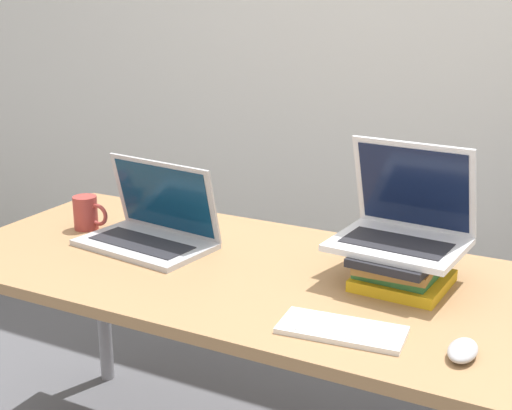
% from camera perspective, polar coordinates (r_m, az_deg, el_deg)
% --- Properties ---
extents(wall_back, '(8.00, 0.05, 2.70)m').
position_cam_1_polar(wall_back, '(3.13, 12.23, 15.21)').
color(wall_back, silver).
rests_on(wall_back, ground_plane).
extents(desk, '(1.65, 0.76, 0.71)m').
position_cam_1_polar(desk, '(1.94, -1.10, -6.90)').
color(desk, '#9E754C').
rests_on(desk, ground_plane).
extents(laptop_left, '(0.41, 0.28, 0.24)m').
position_cam_1_polar(laptop_left, '(2.08, -8.38, -1.85)').
color(laptop_left, '#B2B2B7').
rests_on(laptop_left, desk).
extents(book_stack, '(0.23, 0.30, 0.09)m').
position_cam_1_polar(book_stack, '(1.82, 11.61, -4.84)').
color(book_stack, gold).
rests_on(book_stack, desk).
extents(laptop_on_books, '(0.33, 0.28, 0.26)m').
position_cam_1_polar(laptop_on_books, '(1.82, 11.71, -1.56)').
color(laptop_on_books, silver).
rests_on(laptop_on_books, book_stack).
extents(wireless_keyboard, '(0.28, 0.15, 0.01)m').
position_cam_1_polar(wireless_keyboard, '(1.58, 6.88, -9.87)').
color(wireless_keyboard, white).
rests_on(wireless_keyboard, desk).
extents(mouse, '(0.06, 0.10, 0.03)m').
position_cam_1_polar(mouse, '(1.52, 16.21, -11.10)').
color(mouse, '#B2B2B7').
rests_on(mouse, desk).
extents(mug, '(0.12, 0.07, 0.10)m').
position_cam_1_polar(mug, '(2.25, -13.39, -0.61)').
color(mug, '#9E3833').
rests_on(mug, desk).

